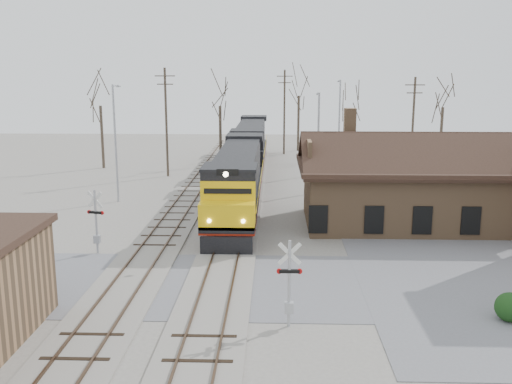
# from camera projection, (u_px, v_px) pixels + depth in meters

# --- Properties ---
(ground) EXTENTS (140.00, 140.00, 0.00)m
(ground) POSITION_uv_depth(u_px,v_px,m) (219.00, 284.00, 28.48)
(ground) COLOR gray
(ground) RESTS_ON ground
(road) EXTENTS (60.00, 9.00, 0.03)m
(road) POSITION_uv_depth(u_px,v_px,m) (219.00, 284.00, 28.48)
(road) COLOR slate
(road) RESTS_ON ground
(track_main) EXTENTS (3.40, 90.00, 0.24)m
(track_main) POSITION_uv_depth(u_px,v_px,m) (238.00, 211.00, 43.14)
(track_main) COLOR gray
(track_main) RESTS_ON ground
(track_siding) EXTENTS (3.40, 90.00, 0.24)m
(track_siding) POSITION_uv_depth(u_px,v_px,m) (179.00, 211.00, 43.29)
(track_siding) COLOR gray
(track_siding) RESTS_ON ground
(depot) EXTENTS (15.20, 9.31, 7.90)m
(depot) POSITION_uv_depth(u_px,v_px,m) (408.00, 190.00, 39.33)
(depot) COLOR #886546
(depot) RESTS_ON ground
(locomotive_lead) EXTENTS (3.26, 21.84, 4.85)m
(locomotive_lead) POSITION_uv_depth(u_px,v_px,m) (238.00, 180.00, 42.32)
(locomotive_lead) COLOR black
(locomotive_lead) RESTS_ON ground
(locomotive_trailing) EXTENTS (3.26, 21.84, 4.59)m
(locomotive_trailing) POSITION_uv_depth(u_px,v_px,m) (251.00, 143.00, 63.95)
(locomotive_trailing) COLOR black
(locomotive_trailing) RESTS_ON ground
(crossbuck_near) EXTENTS (1.06, 0.28, 3.72)m
(crossbuck_near) POSITION_uv_depth(u_px,v_px,m) (289.00, 286.00, 23.37)
(crossbuck_near) COLOR #A5A8AD
(crossbuck_near) RESTS_ON ground
(crossbuck_far) EXTENTS (1.06, 0.36, 3.77)m
(crossbuck_far) POSITION_uv_depth(u_px,v_px,m) (96.00, 224.00, 32.96)
(crossbuck_far) COLOR #A5A8AD
(crossbuck_far) RESTS_ON ground
(hedge_a) EXTENTS (1.26, 1.26, 1.26)m
(hedge_a) POSITION_uv_depth(u_px,v_px,m) (510.00, 307.00, 24.08)
(hedge_a) COLOR black
(hedge_a) RESTS_ON ground
(streetlight_a) EXTENTS (0.25, 2.04, 9.43)m
(streetlight_a) POSITION_uv_depth(u_px,v_px,m) (116.00, 137.00, 45.65)
(streetlight_a) COLOR #A5A8AD
(streetlight_a) RESTS_ON ground
(streetlight_b) EXTENTS (0.25, 2.04, 8.68)m
(streetlight_b) POSITION_uv_depth(u_px,v_px,m) (318.00, 137.00, 49.20)
(streetlight_b) COLOR #A5A8AD
(streetlight_b) RESTS_ON ground
(streetlight_c) EXTENTS (0.25, 2.04, 9.61)m
(streetlight_c) POSITION_uv_depth(u_px,v_px,m) (339.00, 121.00, 59.36)
(streetlight_c) COLOR #A5A8AD
(streetlight_c) RESTS_ON ground
(utility_pole_a) EXTENTS (2.00, 0.24, 10.81)m
(utility_pole_a) POSITION_uv_depth(u_px,v_px,m) (166.00, 121.00, 56.83)
(utility_pole_a) COLOR #382D23
(utility_pole_a) RESTS_ON ground
(utility_pole_b) EXTENTS (2.00, 0.24, 10.67)m
(utility_pole_b) POSITION_uv_depth(u_px,v_px,m) (284.00, 111.00, 72.43)
(utility_pole_b) COLOR #382D23
(utility_pole_b) RESTS_ON ground
(utility_pole_c) EXTENTS (2.00, 0.24, 9.90)m
(utility_pole_c) POSITION_uv_depth(u_px,v_px,m) (413.00, 124.00, 58.50)
(utility_pole_c) COLOR #382D23
(utility_pole_c) RESTS_ON ground
(tree_a) EXTENTS (4.55, 4.55, 11.15)m
(tree_a) POSITION_uv_depth(u_px,v_px,m) (100.00, 95.00, 61.30)
(tree_a) COLOR #382D23
(tree_a) RESTS_ON ground
(tree_b) EXTENTS (4.44, 4.44, 10.88)m
(tree_b) POSITION_uv_depth(u_px,v_px,m) (220.00, 96.00, 63.53)
(tree_b) COLOR #382D23
(tree_b) RESTS_ON ground
(tree_c) EXTENTS (4.87, 4.87, 11.94)m
(tree_c) POSITION_uv_depth(u_px,v_px,m) (299.00, 87.00, 75.17)
(tree_c) COLOR #382D23
(tree_c) RESTS_ON ground
(tree_d) EXTENTS (4.04, 4.04, 9.89)m
(tree_d) POSITION_uv_depth(u_px,v_px,m) (351.00, 100.00, 69.19)
(tree_d) COLOR #382D23
(tree_d) RESTS_ON ground
(tree_e) EXTENTS (4.47, 4.47, 10.96)m
(tree_e) POSITION_uv_depth(u_px,v_px,m) (444.00, 97.00, 60.48)
(tree_e) COLOR #382D23
(tree_e) RESTS_ON ground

